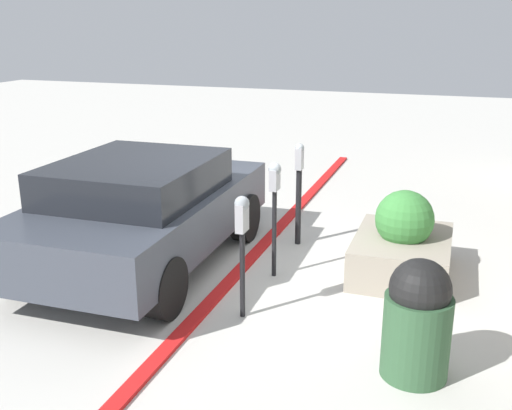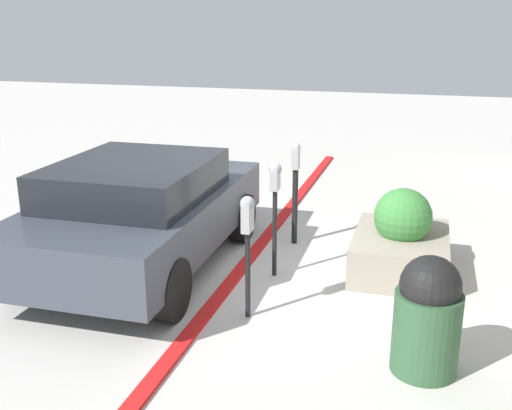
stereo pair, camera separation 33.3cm
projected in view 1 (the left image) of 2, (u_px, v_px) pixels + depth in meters
name	position (u px, v px, depth m)	size (l,w,h in m)	color
ground_plane	(248.00, 270.00, 7.64)	(40.00, 40.00, 0.00)	beige
curb_strip	(242.00, 268.00, 7.66)	(13.50, 0.16, 0.04)	red
parking_meter_nearest	(242.00, 228.00, 6.16)	(0.19, 0.16, 1.35)	black
parking_meter_second	(275.00, 193.00, 7.17)	(0.18, 0.15, 1.44)	black
parking_meter_middle	(299.00, 184.00, 8.29)	(0.15, 0.12, 1.45)	black
planter_box	(402.00, 245.00, 7.42)	(1.56, 1.15, 1.08)	gray
parked_car_front	(143.00, 209.00, 7.60)	(4.05, 2.06, 1.43)	#383D47
trash_bin	(417.00, 319.00, 5.24)	(0.60, 0.60, 1.11)	#2D5133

